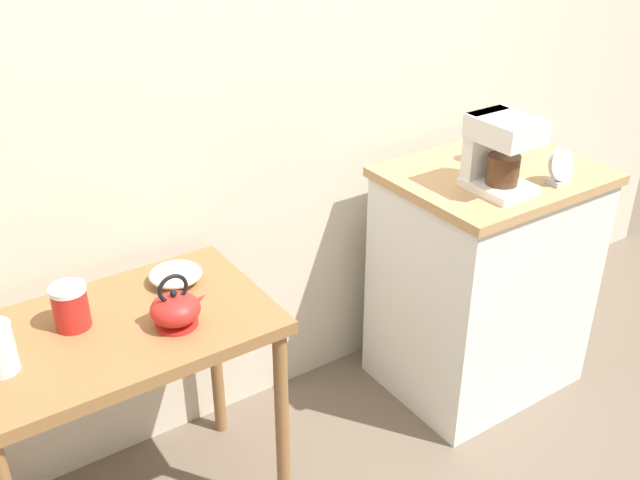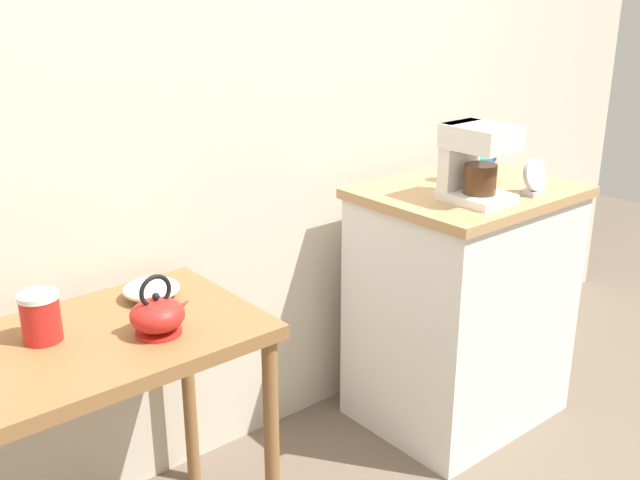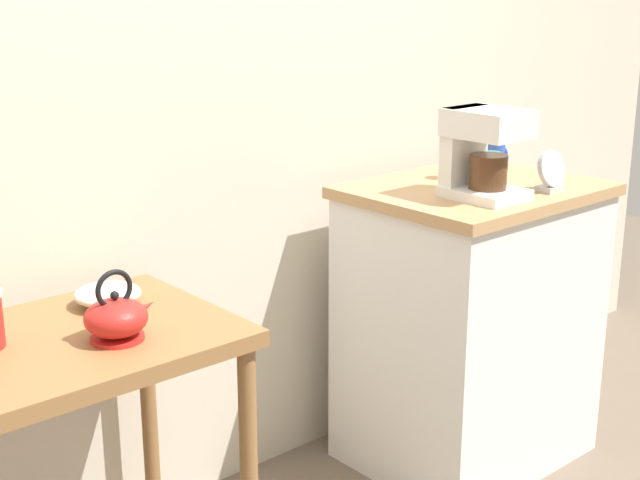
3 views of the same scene
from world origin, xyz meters
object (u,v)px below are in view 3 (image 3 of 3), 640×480
Objects in this scene: bowl_stoneware at (108,294)px; mug_dark_teal at (491,163)px; table_clock at (551,173)px; coffee_maker at (481,149)px; mug_small_cream at (457,164)px; teakettle at (117,318)px; mug_blue at (495,154)px.

mug_dark_teal reaches higher than bowl_stoneware.
mug_dark_teal is 0.59× the size of table_clock.
coffee_maker reaches higher than bowl_stoneware.
coffee_maker is (1.07, -0.28, 0.27)m from bowl_stoneware.
coffee_maker reaches higher than mug_small_cream.
teakettle is 2.32× the size of mug_dark_teal.
bowl_stoneware is at bearing 163.53° from table_clock.
mug_dark_teal is 0.28m from table_clock.
bowl_stoneware is 1.29× the size of table_clock.
table_clock is (-0.18, -0.36, 0.02)m from mug_blue.
table_clock is at bearing -24.18° from coffee_maker.
bowl_stoneware is 1.36m from mug_dark_teal.
mug_small_cream is 0.31m from table_clock.
coffee_maker is at bearing -124.55° from mug_small_cream.
coffee_maker is at bearing -147.64° from mug_dark_teal.
coffee_maker is 3.25× the size of mug_blue.
teakettle is at bearing -174.08° from mug_small_cream.
table_clock is at bearing -6.99° from teakettle.
mug_dark_teal is at bearing -4.64° from bowl_stoneware.
teakettle is at bearing -173.18° from mug_blue.
mug_dark_teal is 0.15m from mug_blue.
table_clock is at bearing -117.20° from mug_blue.
table_clock reaches higher than bowl_stoneware.
teakettle is at bearing 173.01° from table_clock.
coffee_maker is 0.27m from mug_small_cream.
mug_small_cream reaches higher than bowl_stoneware.
teakettle is at bearing -113.11° from bowl_stoneware.
bowl_stoneware is 1.22m from mug_small_cream.
mug_blue is at bearing -0.98° from bowl_stoneware.
mug_blue is (0.40, 0.26, -0.10)m from coffee_maker.
bowl_stoneware is at bearing 179.02° from mug_blue.
teakettle is (-0.09, -0.21, 0.02)m from bowl_stoneware.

